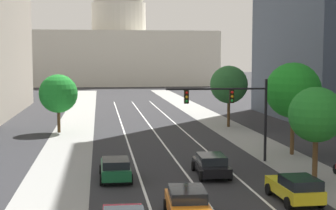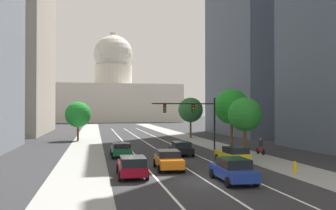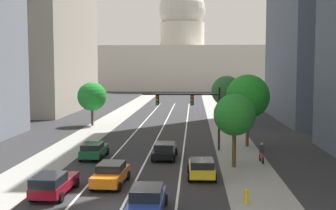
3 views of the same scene
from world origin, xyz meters
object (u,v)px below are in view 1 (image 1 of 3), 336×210
traffic_signal_mast (234,104)px  street_tree_mid_right (229,85)px  street_tree_near_right (316,115)px  car_green (115,168)px  car_orange (187,204)px  capitol_building (119,44)px  car_black (211,164)px  street_tree_near_left (58,94)px  car_yellow (295,188)px  street_tree_far_right (293,91)px

traffic_signal_mast → street_tree_mid_right: size_ratio=1.11×
street_tree_near_right → traffic_signal_mast: bearing=115.1°
car_green → traffic_signal_mast: traffic_signal_mast is taller
car_orange → street_tree_mid_right: bearing=-15.0°
capitol_building → traffic_signal_mast: size_ratio=7.02×
car_black → street_tree_near_left: size_ratio=0.76×
car_yellow → car_orange: bearing=108.5°
traffic_signal_mast → street_tree_near_right: traffic_signal_mast is taller
car_yellow → traffic_signal_mast: bearing=1.6°
capitol_building → street_tree_near_right: bearing=-86.3°
street_tree_mid_right → street_tree_far_right: size_ratio=0.93×
street_tree_near_left → car_black: bearing=-61.5°
street_tree_mid_right → street_tree_near_left: street_tree_mid_right is taller
car_green → street_tree_far_right: street_tree_far_right is taller
car_orange → street_tree_mid_right: size_ratio=0.67×
car_orange → street_tree_near_right: street_tree_near_right is taller
car_yellow → car_orange: size_ratio=0.91×
car_black → traffic_signal_mast: (2.53, 3.97, 3.50)m
car_green → street_tree_mid_right: street_tree_mid_right is taller
street_tree_near_left → car_yellow: bearing=-62.3°
capitol_building → car_yellow: (4.65, -117.40, -10.59)m
capitol_building → car_orange: bearing=-90.7°
car_black → street_tree_near_left: bearing=29.9°
street_tree_far_right → street_tree_mid_right: bearing=93.3°
car_green → car_orange: size_ratio=0.97×
traffic_signal_mast → car_green: bearing=-153.5°
capitol_building → street_tree_near_left: (-9.70, -90.10, -7.40)m
car_black → street_tree_mid_right: size_ratio=0.67×
car_green → street_tree_mid_right: bearing=-30.2°
capitol_building → car_green: bearing=-92.4°
street_tree_near_right → car_yellow: bearing=-126.2°
traffic_signal_mast → street_tree_mid_right: street_tree_mid_right is taller
street_tree_near_left → car_green: bearing=-76.5°
car_green → car_yellow: bearing=-124.0°
capitol_building → car_yellow: 117.97m
street_tree_far_right → traffic_signal_mast: bearing=-157.0°
street_tree_near_right → street_tree_far_right: street_tree_far_right is taller
traffic_signal_mast → street_tree_near_left: 21.71m
car_yellow → street_tree_near_left: street_tree_near_left is taller
car_orange → car_green: bearing=22.9°
car_black → street_tree_far_right: street_tree_far_right is taller
car_yellow → street_tree_near_right: 5.66m
street_tree_near_left → car_orange: bearing=-74.6°
capitol_building → car_yellow: size_ratio=12.78×
car_black → street_tree_far_right: size_ratio=0.63×
car_green → car_black: 6.20m
capitol_building → car_green: 111.81m
car_yellow → car_green: 11.16m
car_black → street_tree_mid_right: street_tree_mid_right is taller
car_yellow → street_tree_near_right: (2.66, 3.63, 3.43)m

